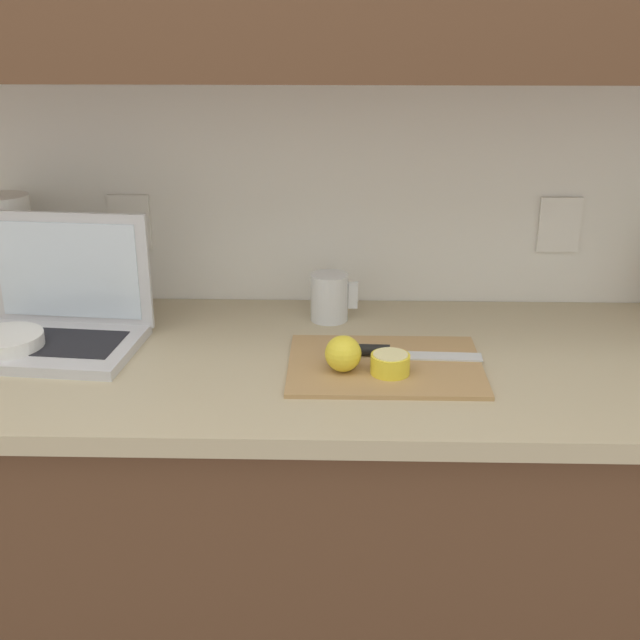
% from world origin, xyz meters
% --- Properties ---
extents(counter_unit, '(2.30, 0.63, 0.92)m').
position_xyz_m(counter_unit, '(-0.02, 0.00, 0.47)').
color(counter_unit, brown).
rests_on(counter_unit, ground_plane).
extents(laptop, '(0.35, 0.26, 0.25)m').
position_xyz_m(laptop, '(-0.34, 0.05, 0.98)').
color(laptop, silver).
rests_on(laptop, counter_unit).
extents(cutting_board, '(0.35, 0.27, 0.01)m').
position_xyz_m(cutting_board, '(0.29, -0.05, 0.93)').
color(cutting_board, tan).
rests_on(cutting_board, counter_unit).
extents(knife, '(0.28, 0.04, 0.02)m').
position_xyz_m(knife, '(0.28, -0.01, 0.94)').
color(knife, silver).
rests_on(knife, cutting_board).
extents(lemon_half_cut, '(0.07, 0.07, 0.04)m').
position_xyz_m(lemon_half_cut, '(0.29, -0.09, 0.95)').
color(lemon_half_cut, yellow).
rests_on(lemon_half_cut, cutting_board).
extents(lemon_whole_beside, '(0.07, 0.07, 0.07)m').
position_xyz_m(lemon_whole_beside, '(0.21, -0.08, 0.96)').
color(lemon_whole_beside, yellow).
rests_on(lemon_whole_beside, cutting_board).
extents(measuring_cup, '(0.10, 0.08, 0.10)m').
position_xyz_m(measuring_cup, '(0.18, 0.20, 0.97)').
color(measuring_cup, silver).
rests_on(measuring_cup, counter_unit).
extents(bowl_white, '(0.14, 0.14, 0.05)m').
position_xyz_m(bowl_white, '(-0.42, -0.02, 0.95)').
color(bowl_white, white).
rests_on(bowl_white, counter_unit).
extents(paper_towel_roll, '(0.10, 0.10, 0.25)m').
position_xyz_m(paper_towel_roll, '(-0.50, 0.24, 1.05)').
color(paper_towel_roll, white).
rests_on(paper_towel_roll, counter_unit).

